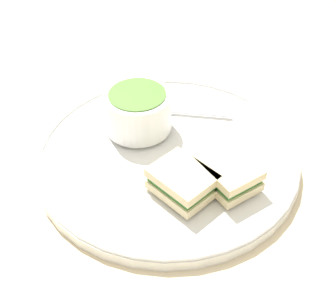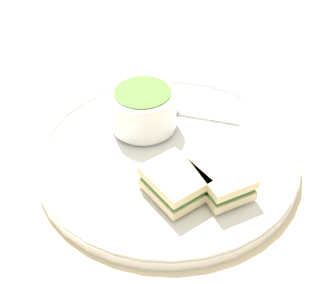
% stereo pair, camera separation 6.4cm
% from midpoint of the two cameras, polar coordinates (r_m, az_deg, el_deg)
% --- Properties ---
extents(ground_plane, '(2.40, 2.40, 0.00)m').
position_cam_midpoint_polar(ground_plane, '(0.67, 2.76, -2.44)').
color(ground_plane, beige).
extents(plate, '(0.37, 0.37, 0.02)m').
position_cam_midpoint_polar(plate, '(0.66, 2.79, -1.79)').
color(plate, white).
rests_on(plate, ground_plane).
extents(soup_bowl, '(0.10, 0.10, 0.06)m').
position_cam_midpoint_polar(soup_bowl, '(0.68, -0.33, 4.02)').
color(soup_bowl, white).
rests_on(soup_bowl, plate).
extents(spoon, '(0.03, 0.13, 0.01)m').
position_cam_midpoint_polar(spoon, '(0.72, 3.40, 3.86)').
color(spoon, silver).
rests_on(spoon, plate).
extents(sandwich_half_near, '(0.09, 0.10, 0.03)m').
position_cam_midpoint_polar(sandwich_half_near, '(0.59, 3.92, -5.11)').
color(sandwich_half_near, beige).
rests_on(sandwich_half_near, plate).
extents(sandwich_half_far, '(0.10, 0.10, 0.03)m').
position_cam_midpoint_polar(sandwich_half_far, '(0.60, 9.62, -4.51)').
color(sandwich_half_far, beige).
rests_on(sandwich_half_far, plate).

